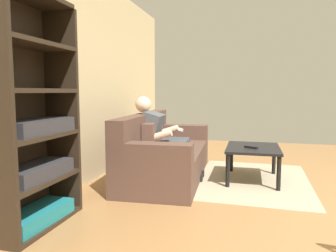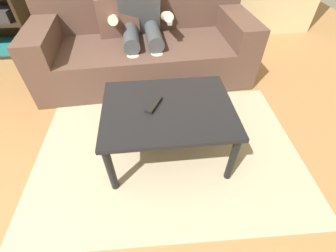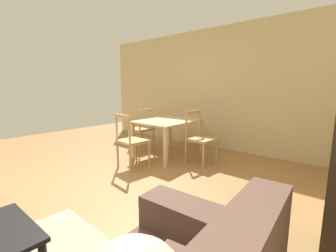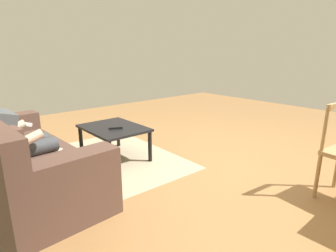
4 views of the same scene
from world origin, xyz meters
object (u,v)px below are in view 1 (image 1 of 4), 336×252
(couch, at_px, (163,154))
(coffee_table, at_px, (253,151))
(bookshelf, at_px, (31,133))
(person_lounging, at_px, (161,136))
(tv_remote, at_px, (251,147))

(couch, bearing_deg, coffee_table, -83.54)
(couch, xyz_separation_m, bookshelf, (-1.78, 0.65, 0.49))
(person_lounging, bearing_deg, bookshelf, 160.52)
(couch, bearing_deg, person_lounging, 120.53)
(couch, height_order, tv_remote, couch)
(couch, distance_m, tv_remote, 1.15)
(person_lounging, xyz_separation_m, bookshelf, (-1.77, 0.62, 0.25))
(person_lounging, relative_size, coffee_table, 1.25)
(couch, height_order, coffee_table, couch)
(bookshelf, bearing_deg, couch, -20.01)
(tv_remote, distance_m, bookshelf, 2.57)
(person_lounging, height_order, coffee_table, person_lounging)
(couch, relative_size, person_lounging, 2.00)
(couch, xyz_separation_m, person_lounging, (-0.01, 0.02, 0.24))
(couch, relative_size, tv_remote, 12.61)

